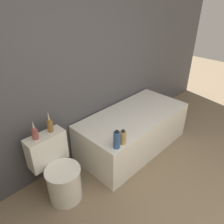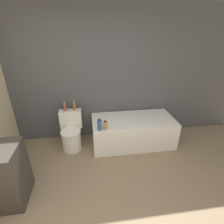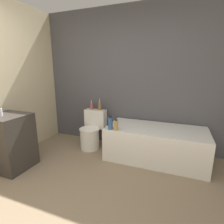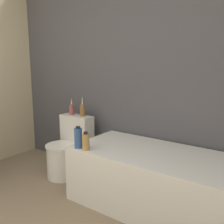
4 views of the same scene
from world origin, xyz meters
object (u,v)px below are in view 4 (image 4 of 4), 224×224
toilet (67,150)px  shampoo_bottle_short (86,142)px  vase_silver (82,109)px  shampoo_bottle_tall (78,138)px  bathtub (156,180)px  vase_gold (72,109)px

toilet → shampoo_bottle_short: size_ratio=4.03×
vase_silver → toilet: bearing=-115.3°
shampoo_bottle_tall → toilet: bearing=145.7°
toilet → shampoo_bottle_short: (0.63, -0.36, 0.31)m
bathtub → toilet: bearing=178.0°
vase_silver → shampoo_bottle_short: bearing=-45.6°
bathtub → vase_gold: (-1.31, 0.22, 0.51)m
toilet → shampoo_bottle_tall: bearing=-34.3°
vase_silver → shampoo_bottle_tall: size_ratio=1.16×
vase_silver → bathtub: bearing=-11.5°
shampoo_bottle_tall → shampoo_bottle_short: size_ratio=1.22×
bathtub → shampoo_bottle_short: 0.76m
vase_silver → shampoo_bottle_tall: 0.72m
toilet → vase_gold: 0.51m
vase_silver → shampoo_bottle_short: size_ratio=1.42×
toilet → vase_gold: (-0.09, 0.18, 0.47)m
bathtub → shampoo_bottle_short: bearing=-151.2°
toilet → vase_gold: size_ratio=3.27×
bathtub → vase_silver: 1.26m
toilet → shampoo_bottle_tall: (0.53, -0.36, 0.33)m
bathtub → shampoo_bottle_tall: (-0.68, -0.32, 0.37)m
toilet → shampoo_bottle_short: bearing=-30.0°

